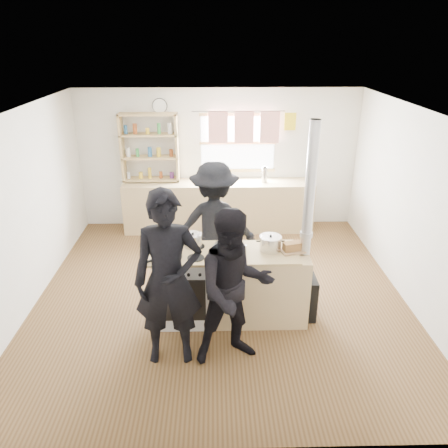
{
  "coord_description": "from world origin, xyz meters",
  "views": [
    {
      "loc": [
        -0.08,
        -5.21,
        3.32
      ],
      "look_at": [
        0.04,
        -0.1,
        1.1
      ],
      "focal_mm": 35.0,
      "sensor_mm": 36.0,
      "label": 1
    }
  ],
  "objects_px": {
    "person_near_right": "(235,289)",
    "stockpot_stove": "(193,240)",
    "cooking_island": "(233,285)",
    "person_far": "(215,225)",
    "thermos": "(264,175)",
    "skillet_greens": "(167,255)",
    "flue_heater": "(303,272)",
    "stockpot_counter": "(270,243)",
    "person_near_left": "(168,280)",
    "bread_board": "(292,248)",
    "roast_tray": "(228,250)"
  },
  "relations": [
    {
      "from": "stockpot_stove",
      "to": "person_near_right",
      "type": "xyz_separation_m",
      "value": [
        0.47,
        -0.91,
        -0.13
      ]
    },
    {
      "from": "cooking_island",
      "to": "roast_tray",
      "type": "bearing_deg",
      "value": -160.33
    },
    {
      "from": "cooking_island",
      "to": "person_near_left",
      "type": "height_order",
      "value": "person_near_left"
    },
    {
      "from": "person_near_right",
      "to": "stockpot_stove",
      "type": "bearing_deg",
      "value": 103.75
    },
    {
      "from": "roast_tray",
      "to": "bread_board",
      "type": "relative_size",
      "value": 1.41
    },
    {
      "from": "thermos",
      "to": "skillet_greens",
      "type": "distance_m",
      "value": 3.24
    },
    {
      "from": "stockpot_counter",
      "to": "bread_board",
      "type": "distance_m",
      "value": 0.27
    },
    {
      "from": "thermos",
      "to": "flue_heater",
      "type": "xyz_separation_m",
      "value": [
        0.19,
        -2.77,
        -0.4
      ]
    },
    {
      "from": "thermos",
      "to": "skillet_greens",
      "type": "xyz_separation_m",
      "value": [
        -1.45,
        -2.9,
        -0.08
      ]
    },
    {
      "from": "stockpot_stove",
      "to": "stockpot_counter",
      "type": "bearing_deg",
      "value": -7.34
    },
    {
      "from": "stockpot_counter",
      "to": "person_near_right",
      "type": "distance_m",
      "value": 0.93
    },
    {
      "from": "stockpot_stove",
      "to": "flue_heater",
      "type": "relative_size",
      "value": 0.09
    },
    {
      "from": "thermos",
      "to": "cooking_island",
      "type": "relative_size",
      "value": 0.14
    },
    {
      "from": "person_near_right",
      "to": "bread_board",
      "type": "bearing_deg",
      "value": 32.06
    },
    {
      "from": "thermos",
      "to": "stockpot_stove",
      "type": "bearing_deg",
      "value": -114.02
    },
    {
      "from": "person_near_right",
      "to": "skillet_greens",
      "type": "bearing_deg",
      "value": 127.08
    },
    {
      "from": "skillet_greens",
      "to": "person_near_right",
      "type": "height_order",
      "value": "person_near_right"
    },
    {
      "from": "stockpot_counter",
      "to": "person_near_left",
      "type": "xyz_separation_m",
      "value": [
        -1.16,
        -0.77,
        -0.04
      ]
    },
    {
      "from": "skillet_greens",
      "to": "stockpot_counter",
      "type": "xyz_separation_m",
      "value": [
        1.22,
        0.17,
        0.06
      ]
    },
    {
      "from": "roast_tray",
      "to": "person_far",
      "type": "distance_m",
      "value": 0.94
    },
    {
      "from": "cooking_island",
      "to": "stockpot_stove",
      "type": "height_order",
      "value": "stockpot_stove"
    },
    {
      "from": "bread_board",
      "to": "flue_heater",
      "type": "relative_size",
      "value": 0.13
    },
    {
      "from": "stockpot_counter",
      "to": "person_near_left",
      "type": "distance_m",
      "value": 1.39
    },
    {
      "from": "bread_board",
      "to": "flue_heater",
      "type": "xyz_separation_m",
      "value": [
        0.16,
        0.01,
        -0.34
      ]
    },
    {
      "from": "thermos",
      "to": "person_near_right",
      "type": "xyz_separation_m",
      "value": [
        -0.69,
        -3.52,
        -0.16
      ]
    },
    {
      "from": "stockpot_stove",
      "to": "person_near_left",
      "type": "xyz_separation_m",
      "value": [
        -0.22,
        -0.89,
        -0.03
      ]
    },
    {
      "from": "bread_board",
      "to": "flue_heater",
      "type": "distance_m",
      "value": 0.37
    },
    {
      "from": "stockpot_counter",
      "to": "person_far",
      "type": "height_order",
      "value": "person_far"
    },
    {
      "from": "stockpot_stove",
      "to": "stockpot_counter",
      "type": "height_order",
      "value": "stockpot_counter"
    },
    {
      "from": "person_near_right",
      "to": "person_near_left",
      "type": "bearing_deg",
      "value": 164.71
    },
    {
      "from": "cooking_island",
      "to": "stockpot_counter",
      "type": "distance_m",
      "value": 0.71
    },
    {
      "from": "flue_heater",
      "to": "person_near_right",
      "type": "distance_m",
      "value": 1.18
    },
    {
      "from": "stockpot_counter",
      "to": "person_far",
      "type": "bearing_deg",
      "value": 128.04
    },
    {
      "from": "person_near_right",
      "to": "cooking_island",
      "type": "bearing_deg",
      "value": 75.03
    },
    {
      "from": "flue_heater",
      "to": "person_near_left",
      "type": "xyz_separation_m",
      "value": [
        -1.57,
        -0.73,
        0.34
      ]
    },
    {
      "from": "flue_heater",
      "to": "stockpot_stove",
      "type": "bearing_deg",
      "value": 173.14
    },
    {
      "from": "stockpot_stove",
      "to": "person_far",
      "type": "relative_size",
      "value": 0.13
    },
    {
      "from": "skillet_greens",
      "to": "person_near_left",
      "type": "height_order",
      "value": "person_near_left"
    },
    {
      "from": "skillet_greens",
      "to": "stockpot_counter",
      "type": "distance_m",
      "value": 1.24
    },
    {
      "from": "bread_board",
      "to": "person_near_right",
      "type": "relative_size",
      "value": 0.18
    },
    {
      "from": "roast_tray",
      "to": "bread_board",
      "type": "bearing_deg",
      "value": 1.2
    },
    {
      "from": "cooking_island",
      "to": "skillet_greens",
      "type": "bearing_deg",
      "value": -170.65
    },
    {
      "from": "stockpot_stove",
      "to": "flue_heater",
      "type": "bearing_deg",
      "value": -6.86
    },
    {
      "from": "stockpot_stove",
      "to": "bread_board",
      "type": "height_order",
      "value": "stockpot_stove"
    },
    {
      "from": "flue_heater",
      "to": "person_near_right",
      "type": "bearing_deg",
      "value": -139.71
    },
    {
      "from": "roast_tray",
      "to": "person_near_right",
      "type": "bearing_deg",
      "value": -86.41
    },
    {
      "from": "stockpot_counter",
      "to": "person_near_right",
      "type": "height_order",
      "value": "person_near_right"
    },
    {
      "from": "cooking_island",
      "to": "person_far",
      "type": "relative_size",
      "value": 1.1
    },
    {
      "from": "skillet_greens",
      "to": "bread_board",
      "type": "distance_m",
      "value": 1.49
    },
    {
      "from": "skillet_greens",
      "to": "stockpot_stove",
      "type": "xyz_separation_m",
      "value": [
        0.29,
        0.29,
        0.05
      ]
    }
  ]
}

